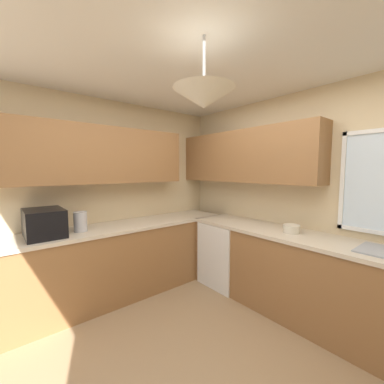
# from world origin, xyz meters

# --- Properties ---
(ground_plane) EXTENTS (8.49, 8.49, 0.00)m
(ground_plane) POSITION_xyz_m (0.00, 0.00, 0.00)
(ground_plane) COLOR #997A56
(room_shell) EXTENTS (3.98, 3.47, 2.60)m
(room_shell) POSITION_xyz_m (-0.37, 0.48, 1.73)
(room_shell) COLOR beige
(room_shell) RESTS_ON ground_plane
(counter_run_left) EXTENTS (0.65, 3.08, 0.92)m
(counter_run_left) POSITION_xyz_m (-1.62, 0.00, 0.46)
(counter_run_left) COLOR olive
(counter_run_left) RESTS_ON ground_plane
(counter_run_back) EXTENTS (3.07, 0.65, 0.92)m
(counter_run_back) POSITION_xyz_m (0.21, 1.36, 0.46)
(counter_run_back) COLOR olive
(counter_run_back) RESTS_ON ground_plane
(dishwasher) EXTENTS (0.60, 0.60, 0.87)m
(dishwasher) POSITION_xyz_m (-0.96, 1.33, 0.44)
(dishwasher) COLOR white
(dishwasher) RESTS_ON ground_plane
(microwave) EXTENTS (0.48, 0.36, 0.29)m
(microwave) POSITION_xyz_m (-1.62, -0.79, 1.06)
(microwave) COLOR black
(microwave) RESTS_ON counter_run_left
(kettle) EXTENTS (0.14, 0.14, 0.23)m
(kettle) POSITION_xyz_m (-1.60, -0.44, 1.03)
(kettle) COLOR #B7B7BC
(kettle) RESTS_ON counter_run_left
(bowl) EXTENTS (0.18, 0.18, 0.09)m
(bowl) POSITION_xyz_m (-0.03, 1.36, 0.96)
(bowl) COLOR beige
(bowl) RESTS_ON counter_run_back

